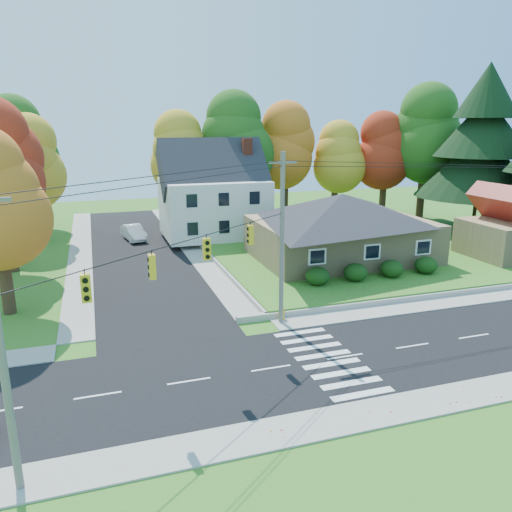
{
  "coord_description": "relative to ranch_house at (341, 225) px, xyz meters",
  "views": [
    {
      "loc": [
        -11.53,
        -20.56,
        11.43
      ],
      "look_at": [
        -2.13,
        8.0,
        3.47
      ],
      "focal_mm": 35.0,
      "sensor_mm": 36.0,
      "label": 1
    }
  ],
  "objects": [
    {
      "name": "garage",
      "position": [
        14.0,
        -4.01,
        -0.42
      ],
      "size": [
        7.3,
        6.3,
        4.6
      ],
      "color": "tan",
      "rests_on": "lawn"
    },
    {
      "name": "tree_lot_1",
      "position": [
        -4.0,
        17.0,
        6.35
      ],
      "size": [
        7.84,
        7.84,
        14.6
      ],
      "color": "#3F2A19",
      "rests_on": "lawn"
    },
    {
      "name": "sidewalk_south",
      "position": [
        -8.0,
        -21.0,
        -3.23
      ],
      "size": [
        90.0,
        2.0,
        0.08
      ],
      "primitive_type": "cube",
      "color": "#9C9A90",
      "rests_on": "ground"
    },
    {
      "name": "sidewalk_north",
      "position": [
        -8.0,
        -11.0,
        -3.23
      ],
      "size": [
        90.0,
        2.0,
        0.08
      ],
      "primitive_type": "cube",
      "color": "#9C9A90",
      "rests_on": "ground"
    },
    {
      "name": "conifer_east_a",
      "position": [
        19.0,
        6.0,
        6.12
      ],
      "size": [
        12.8,
        12.8,
        16.96
      ],
      "color": "#3F2A19",
      "rests_on": "lawn"
    },
    {
      "name": "fire_hydrant",
      "position": [
        -9.28,
        -10.38,
        -2.86
      ],
      "size": [
        0.48,
        0.37,
        0.84
      ],
      "color": "gold",
      "rests_on": "ground"
    },
    {
      "name": "road_main",
      "position": [
        -8.0,
        -16.0,
        -3.26
      ],
      "size": [
        90.0,
        8.0,
        0.02
      ],
      "primitive_type": "cube",
      "color": "black",
      "rests_on": "ground"
    },
    {
      "name": "tree_lot_5",
      "position": [
        18.0,
        14.0,
        7.0
      ],
      "size": [
        8.4,
        8.4,
        15.64
      ],
      "color": "#3F2A19",
      "rests_on": "lawn"
    },
    {
      "name": "white_car",
      "position": [
        -15.84,
        14.29,
        -2.48
      ],
      "size": [
        2.39,
        4.83,
        1.52
      ],
      "primitive_type": "imported",
      "rotation": [
        0.0,
        0.0,
        0.17
      ],
      "color": "silver",
      "rests_on": "road_cross"
    },
    {
      "name": "tree_west_3",
      "position": [
        -27.0,
        24.0,
        5.85
      ],
      "size": [
        7.84,
        7.84,
        14.6
      ],
      "color": "#3F2A19",
      "rests_on": "ground"
    },
    {
      "name": "tree_west_1",
      "position": [
        -26.0,
        6.0,
        5.2
      ],
      "size": [
        7.28,
        7.28,
        13.56
      ],
      "color": "#3F2A19",
      "rests_on": "ground"
    },
    {
      "name": "hedge_row",
      "position": [
        -0.5,
        -6.2,
        -2.13
      ],
      "size": [
        10.7,
        1.7,
        1.27
      ],
      "color": "#163A10",
      "rests_on": "lawn"
    },
    {
      "name": "tree_lot_4",
      "position": [
        14.0,
        16.0,
        5.04
      ],
      "size": [
        6.72,
        6.72,
        12.51
      ],
      "color": "#3F2A19",
      "rests_on": "lawn"
    },
    {
      "name": "traffic_infrastructure",
      "position": [
        -8.15,
        -14.65,
        1.88
      ],
      "size": [
        38.1,
        10.66,
        10.0
      ],
      "color": "#666059",
      "rests_on": "ground"
    },
    {
      "name": "colonial_house",
      "position": [
        -7.96,
        12.0,
        1.32
      ],
      "size": [
        10.4,
        8.4,
        9.6
      ],
      "color": "silver",
      "rests_on": "lawn"
    },
    {
      "name": "tree_west_2",
      "position": [
        -25.0,
        16.0,
        4.54
      ],
      "size": [
        6.72,
        6.72,
        12.51
      ],
      "color": "#3F2A19",
      "rests_on": "ground"
    },
    {
      "name": "ground",
      "position": [
        -8.0,
        -16.0,
        -3.27
      ],
      "size": [
        120.0,
        120.0,
        0.0
      ],
      "primitive_type": "plane",
      "color": "#3D7923"
    },
    {
      "name": "tree_lot_2",
      "position": [
        2.0,
        18.0,
        5.7
      ],
      "size": [
        7.28,
        7.28,
        13.56
      ],
      "color": "#3F2A19",
      "rests_on": "lawn"
    },
    {
      "name": "lawn",
      "position": [
        5.0,
        5.0,
        -3.02
      ],
      "size": [
        30.0,
        30.0,
        0.5
      ],
      "primitive_type": "cube",
      "color": "#3D7923",
      "rests_on": "ground"
    },
    {
      "name": "tree_lot_3",
      "position": [
        8.0,
        17.0,
        4.39
      ],
      "size": [
        6.16,
        6.16,
        11.47
      ],
      "color": "#3F2A19",
      "rests_on": "lawn"
    },
    {
      "name": "ranch_house",
      "position": [
        0.0,
        0.0,
        0.0
      ],
      "size": [
        14.6,
        10.6,
        5.4
      ],
      "color": "tan",
      "rests_on": "lawn"
    },
    {
      "name": "road_cross",
      "position": [
        -16.0,
        10.0,
        -3.25
      ],
      "size": [
        8.0,
        44.0,
        0.02
      ],
      "primitive_type": "cube",
      "color": "black",
      "rests_on": "ground"
    },
    {
      "name": "tree_lot_0",
      "position": [
        -10.0,
        18.0,
        5.04
      ],
      "size": [
        6.72,
        6.72,
        12.51
      ],
      "color": "#3F2A19",
      "rests_on": "lawn"
    }
  ]
}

